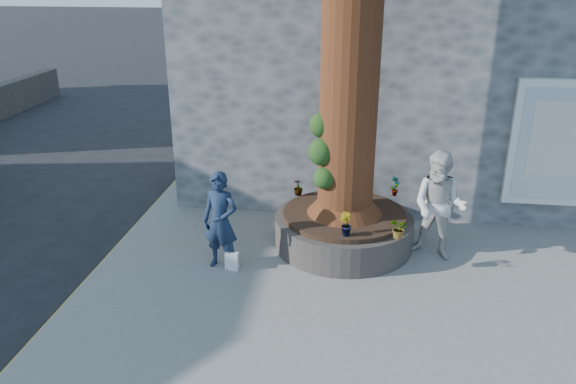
# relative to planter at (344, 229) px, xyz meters

# --- Properties ---
(ground) EXTENTS (120.00, 120.00, 0.00)m
(ground) POSITION_rel_planter_xyz_m (-0.80, -2.00, -0.41)
(ground) COLOR black
(ground) RESTS_ON ground
(pavement) EXTENTS (9.00, 8.00, 0.12)m
(pavement) POSITION_rel_planter_xyz_m (0.70, -1.00, -0.35)
(pavement) COLOR slate
(pavement) RESTS_ON ground
(yellow_line) EXTENTS (0.10, 30.00, 0.01)m
(yellow_line) POSITION_rel_planter_xyz_m (-3.85, -1.00, -0.41)
(yellow_line) COLOR yellow
(yellow_line) RESTS_ON ground
(stone_shop) EXTENTS (10.30, 8.30, 6.30)m
(stone_shop) POSITION_rel_planter_xyz_m (1.70, 5.20, 2.75)
(stone_shop) COLOR #4B4E51
(stone_shop) RESTS_ON ground
(planter) EXTENTS (2.30, 2.30, 0.60)m
(planter) POSITION_rel_planter_xyz_m (0.00, 0.00, 0.00)
(planter) COLOR black
(planter) RESTS_ON pavement
(man) EXTENTS (0.63, 0.48, 1.56)m
(man) POSITION_rel_planter_xyz_m (-1.85, -0.99, 0.49)
(man) COLOR #15233B
(man) RESTS_ON pavement
(woman) EXTENTS (1.04, 0.93, 1.77)m
(woman) POSITION_rel_planter_xyz_m (1.48, -0.22, 0.59)
(woman) COLOR beige
(woman) RESTS_ON pavement
(shopping_bag) EXTENTS (0.20, 0.12, 0.28)m
(shopping_bag) POSITION_rel_planter_xyz_m (-1.68, -1.07, -0.15)
(shopping_bag) COLOR white
(shopping_bag) RESTS_ON pavement
(plant_a) EXTENTS (0.23, 0.24, 0.37)m
(plant_a) POSITION_rel_planter_xyz_m (0.85, 0.85, 0.49)
(plant_a) COLOR gray
(plant_a) RESTS_ON planter
(plant_b) EXTENTS (0.27, 0.27, 0.36)m
(plant_b) POSITION_rel_planter_xyz_m (0.05, -0.85, 0.49)
(plant_b) COLOR gray
(plant_b) RESTS_ON planter
(plant_c) EXTENTS (0.18, 0.18, 0.30)m
(plant_c) POSITION_rel_planter_xyz_m (-0.85, 0.65, 0.46)
(plant_c) COLOR gray
(plant_c) RESTS_ON planter
(plant_d) EXTENTS (0.36, 0.37, 0.31)m
(plant_d) POSITION_rel_planter_xyz_m (0.85, -0.85, 0.46)
(plant_d) COLOR gray
(plant_d) RESTS_ON planter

